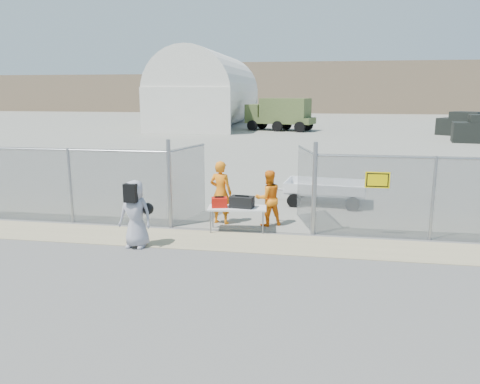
% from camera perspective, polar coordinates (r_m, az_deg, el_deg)
% --- Properties ---
extents(ground, '(160.00, 160.00, 0.00)m').
position_cam_1_polar(ground, '(11.15, -1.75, -7.67)').
color(ground, '#575757').
extents(tarmac_inside, '(160.00, 80.00, 0.01)m').
position_cam_1_polar(tarmac_inside, '(52.46, 7.45, 7.89)').
color(tarmac_inside, gray).
rests_on(tarmac_inside, ground).
extents(dirt_strip, '(44.00, 1.60, 0.01)m').
position_cam_1_polar(dirt_strip, '(12.08, -0.80, -6.06)').
color(dirt_strip, tan).
rests_on(dirt_strip, ground).
extents(distant_hills, '(140.00, 6.00, 9.00)m').
position_cam_1_polar(distant_hills, '(88.33, 11.86, 12.33)').
color(distant_hills, '#7F684F').
rests_on(distant_hills, ground).
extents(chain_link_fence, '(40.00, 0.20, 2.20)m').
position_cam_1_polar(chain_link_fence, '(12.74, 0.00, 0.00)').
color(chain_link_fence, gray).
rests_on(chain_link_fence, ground).
extents(quonset_hangar, '(9.00, 18.00, 8.00)m').
position_cam_1_polar(quonset_hangar, '(51.72, -3.92, 12.33)').
color(quonset_hangar, silver).
rests_on(quonset_hangar, ground).
extents(folding_table, '(1.66, 0.84, 0.68)m').
position_cam_1_polar(folding_table, '(12.90, -0.34, -3.33)').
color(folding_table, silver).
rests_on(folding_table, ground).
extents(orange_bag, '(0.48, 0.38, 0.27)m').
position_cam_1_polar(orange_bag, '(12.81, -2.53, -1.27)').
color(orange_bag, red).
rests_on(orange_bag, folding_table).
extents(black_duffel, '(0.67, 0.44, 0.30)m').
position_cam_1_polar(black_duffel, '(12.76, 0.24, -1.22)').
color(black_duffel, black).
rests_on(black_duffel, folding_table).
extents(security_worker_left, '(0.76, 0.60, 1.85)m').
position_cam_1_polar(security_worker_left, '(13.51, -2.36, -0.07)').
color(security_worker_left, orange).
rests_on(security_worker_left, ground).
extents(security_worker_right, '(0.98, 0.90, 1.61)m').
position_cam_1_polar(security_worker_right, '(13.36, 3.46, -0.75)').
color(security_worker_right, orange).
rests_on(security_worker_right, ground).
extents(visitor, '(0.86, 0.60, 1.69)m').
position_cam_1_polar(visitor, '(11.76, -12.64, -2.62)').
color(visitor, '#9A99A5').
rests_on(visitor, ground).
extents(utility_trailer, '(3.66, 2.16, 0.84)m').
position_cam_1_polar(utility_trailer, '(16.23, 10.37, -0.01)').
color(utility_trailer, silver).
rests_on(utility_trailer, ground).
extents(military_truck, '(7.06, 4.17, 3.17)m').
position_cam_1_polar(military_truck, '(46.98, 4.93, 9.39)').
color(military_truck, '#536331').
rests_on(military_truck, ground).
extents(parked_vehicle_mid, '(4.84, 4.35, 2.04)m').
position_cam_1_polar(parked_vehicle_mid, '(45.54, 25.85, 7.45)').
color(parked_vehicle_mid, black).
rests_on(parked_vehicle_mid, ground).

